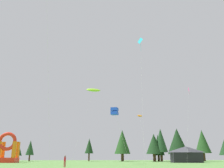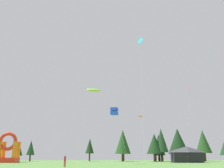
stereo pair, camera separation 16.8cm
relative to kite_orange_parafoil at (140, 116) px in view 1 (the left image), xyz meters
name	(u,v)px [view 1 (the left image)]	position (x,y,z in m)	size (l,w,h in m)	color
kite_orange_parafoil	(140,116)	(0.00, 0.00, 0.00)	(1.72, 3.74, 11.66)	orange
kite_blue_box	(115,111)	(-7.83, -28.73, -3.85)	(2.59, 1.31, 7.83)	blue
kite_lime_parafoil	(93,90)	(-11.49, -6.43, 4.85)	(6.12, 1.58, 16.75)	#8CD826
kite_pink_diamond	(189,90)	(11.34, -4.72, 5.49)	(2.78, 2.23, 17.35)	#EA599E
kite_cyan_diamond	(141,42)	(-1.11, -11.75, 14.47)	(1.84, 7.47, 26.48)	#19B7CC
person_left_edge	(65,160)	(-15.13, -20.68, -10.16)	(0.38, 0.38, 1.74)	#B21E26
inflatable_blue_arch	(8,151)	(-32.49, 2.77, -8.47)	(4.68, 3.66, 7.25)	red
festival_tent	(186,154)	(11.65, 1.94, -9.26)	(7.28, 3.33, 3.88)	black
tree_row_1	(18,149)	(-33.76, 14.03, -7.59)	(2.58, 2.58, 5.66)	#4C331E
tree_row_2	(30,148)	(-30.74, 16.04, -7.33)	(2.44, 2.44, 6.05)	#4C331E
tree_row_3	(89,146)	(-13.16, 16.28, -6.78)	(2.57, 2.57, 6.70)	#4C331E
tree_row_4	(122,142)	(-3.13, 15.67, -5.56)	(4.78, 4.78, 9.23)	#4C331E
tree_row_5	(154,144)	(5.88, 12.45, -6.29)	(4.69, 4.69, 7.82)	#4C331E
tree_row_6	(158,145)	(7.30, 13.31, -6.55)	(3.54, 3.54, 7.67)	#4C331E
tree_row_7	(161,140)	(7.95, 12.53, -5.27)	(3.88, 3.88, 9.40)	#4C331E
tree_row_8	(177,141)	(13.62, 15.00, -5.35)	(6.09, 6.09, 9.70)	#4C331E
tree_row_9	(202,142)	(21.84, 16.06, -5.39)	(4.75, 4.75, 9.36)	#4C331E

